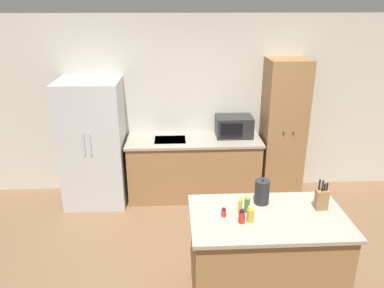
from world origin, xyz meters
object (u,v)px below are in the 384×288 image
Objects in this scene: refrigerator at (94,143)px; spice_bottle_amber_oil at (224,213)px; kettle at (262,192)px; knife_block at (322,199)px; spice_bottle_short_red at (240,206)px; pantry_cabinet at (283,129)px; spice_bottle_tall_dark at (242,217)px; spice_bottle_pale_salt at (247,204)px; spice_bottle_green_herb at (250,215)px; microwave at (234,126)px.

refrigerator is 2.58m from spice_bottle_amber_oil.
kettle is (0.40, 0.22, 0.08)m from spice_bottle_amber_oil.
kettle is at bearing 29.17° from spice_bottle_amber_oil.
spice_bottle_short_red is (-0.77, -0.03, -0.03)m from knife_block.
pantry_cabinet is 25.01× the size of spice_bottle_amber_oil.
refrigerator is 5.88× the size of knife_block.
spice_bottle_tall_dark is 1.57× the size of spice_bottle_amber_oil.
spice_bottle_pale_salt is (0.22, 0.06, 0.04)m from spice_bottle_amber_oil.
spice_bottle_green_herb is 0.85× the size of spice_bottle_pale_salt.
microwave is at bearing 88.80° from kettle.
knife_block is 1.88× the size of spice_bottle_short_red.
pantry_cabinet is (2.71, 0.11, 0.12)m from refrigerator.
spice_bottle_green_herb is (-0.21, -2.31, -0.05)m from microwave.
kettle is at bearing 35.74° from spice_bottle_short_red.
microwave is 1.99× the size of kettle.
spice_bottle_amber_oil is at bearing -150.83° from kettle.
spice_bottle_short_red is 1.08× the size of spice_bottle_green_herb.
spice_bottle_short_red is (-0.28, -2.16, -0.05)m from microwave.
microwave is 4.12× the size of spice_bottle_tall_dark.
pantry_cabinet reaches higher than spice_bottle_pale_salt.
spice_bottle_green_herb is (0.08, 0.01, 0.01)m from spice_bottle_tall_dark.
spice_bottle_amber_oil is 0.46m from kettle.
spice_bottle_tall_dark is at bearing -37.37° from spice_bottle_amber_oil.
microwave reaches higher than spice_bottle_short_red.
pantry_cabinet is at bearing 68.78° from kettle.
spice_bottle_green_herb is at bearing -95.30° from microwave.
refrigerator is 0.88× the size of pantry_cabinet.
spice_bottle_amber_oil is (-0.93, -0.08, -0.07)m from knife_block.
spice_bottle_green_herb is at bearing -165.63° from knife_block.
refrigerator reaches higher than spice_bottle_amber_oil.
refrigerator reaches higher than spice_bottle_green_herb.
refrigerator is at bearing 128.38° from spice_bottle_tall_dark.
pantry_cabinet is 6.69× the size of knife_block.
spice_bottle_pale_salt is at bearing -178.21° from knife_block.
spice_bottle_amber_oil is at bearing -118.02° from pantry_cabinet.
microwave is 2.25m from spice_bottle_amber_oil.
pantry_cabinet is 0.71m from microwave.
microwave is 1.99m from kettle.
microwave is at bearing 82.63° from spice_bottle_short_red.
spice_bottle_green_herb is at bearing -23.87° from spice_bottle_amber_oil.
kettle is at bearing -91.20° from microwave.
refrigerator is 3.40× the size of microwave.
spice_bottle_tall_dark is at bearing -166.23° from knife_block.
knife_block is at bearing 2.39° from spice_bottle_short_red.
pantry_cabinet is 12.60× the size of spice_bottle_short_red.
pantry_cabinet is 7.71× the size of kettle.
refrigerator is 3.18m from knife_block.
spice_bottle_green_herb is at bearing -89.76° from spice_bottle_pale_salt.
kettle is (0.17, 0.16, 0.04)m from spice_bottle_pale_salt.
microwave is 1.73× the size of knife_block.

